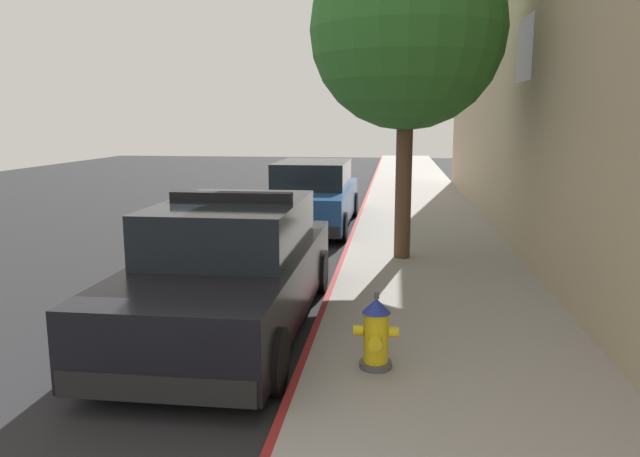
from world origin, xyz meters
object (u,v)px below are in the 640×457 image
parked_car_silver_ahead (312,196)px  street_tree (407,32)px  fire_hydrant (376,334)px  police_cruiser (232,269)px

parked_car_silver_ahead → street_tree: size_ratio=0.89×
parked_car_silver_ahead → fire_hydrant: (1.80, -8.51, -0.24)m
parked_car_silver_ahead → fire_hydrant: size_ratio=6.37×
parked_car_silver_ahead → fire_hydrant: parked_car_silver_ahead is taller
police_cruiser → parked_car_silver_ahead: bearing=90.0°
police_cruiser → parked_car_silver_ahead: (0.00, 7.15, -0.00)m
fire_hydrant → street_tree: bearing=86.5°
fire_hydrant → street_tree: (0.30, 4.85, 3.47)m
parked_car_silver_ahead → police_cruiser: bearing=-90.0°
fire_hydrant → street_tree: size_ratio=0.14×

